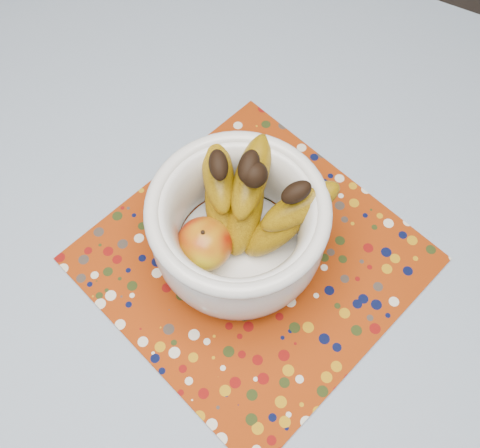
# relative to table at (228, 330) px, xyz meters

# --- Properties ---
(table) EXTENTS (1.20, 1.20, 0.75)m
(table) POSITION_rel_table_xyz_m (0.00, 0.00, 0.00)
(table) COLOR brown
(table) RESTS_ON ground
(tablecloth) EXTENTS (1.32, 1.32, 0.01)m
(tablecloth) POSITION_rel_table_xyz_m (0.00, 0.00, 0.08)
(tablecloth) COLOR slate
(tablecloth) RESTS_ON table
(placemat) EXTENTS (0.47, 0.47, 0.00)m
(placemat) POSITION_rel_table_xyz_m (-0.00, 0.08, 0.09)
(placemat) COLOR maroon
(placemat) RESTS_ON tablecloth
(fruit_bowl) EXTENTS (0.25, 0.23, 0.17)m
(fruit_bowl) POSITION_rel_table_xyz_m (-0.02, 0.09, 0.17)
(fruit_bowl) COLOR silver
(fruit_bowl) RESTS_ON placemat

